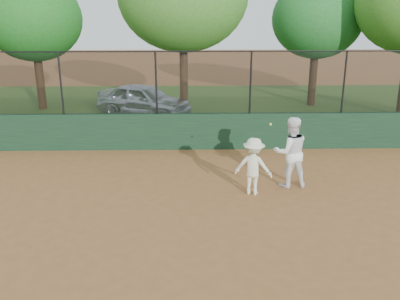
{
  "coord_description": "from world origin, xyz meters",
  "views": [
    {
      "loc": [
        0.56,
        -8.07,
        4.57
      ],
      "look_at": [
        0.8,
        2.2,
        1.2
      ],
      "focal_mm": 40.0,
      "sensor_mm": 36.0,
      "label": 1
    }
  ],
  "objects_px": {
    "player_main": "(253,166)",
    "tree_1": "(33,19)",
    "parked_car": "(144,100)",
    "player_second": "(290,152)",
    "tree_3": "(317,19)"
  },
  "relations": [
    {
      "from": "player_main",
      "to": "tree_1",
      "type": "distance_m",
      "value": 13.27
    },
    {
      "from": "parked_car",
      "to": "player_second",
      "type": "xyz_separation_m",
      "value": [
        4.55,
        -7.84,
        0.24
      ]
    },
    {
      "from": "player_second",
      "to": "player_main",
      "type": "bearing_deg",
      "value": 19.16
    },
    {
      "from": "parked_car",
      "to": "player_main",
      "type": "height_order",
      "value": "player_main"
    },
    {
      "from": "parked_car",
      "to": "tree_3",
      "type": "xyz_separation_m",
      "value": [
        7.73,
        2.03,
        3.24
      ]
    },
    {
      "from": "player_second",
      "to": "tree_1",
      "type": "xyz_separation_m",
      "value": [
        -9.33,
        9.33,
        3.01
      ]
    },
    {
      "from": "player_second",
      "to": "tree_3",
      "type": "height_order",
      "value": "tree_3"
    },
    {
      "from": "tree_1",
      "to": "tree_3",
      "type": "bearing_deg",
      "value": 2.47
    },
    {
      "from": "tree_1",
      "to": "player_main",
      "type": "bearing_deg",
      "value": -49.78
    },
    {
      "from": "player_main",
      "to": "tree_3",
      "type": "height_order",
      "value": "tree_3"
    },
    {
      "from": "tree_3",
      "to": "player_second",
      "type": "bearing_deg",
      "value": -107.87
    },
    {
      "from": "parked_car",
      "to": "tree_1",
      "type": "distance_m",
      "value": 5.97
    },
    {
      "from": "parked_car",
      "to": "tree_3",
      "type": "distance_m",
      "value": 8.63
    },
    {
      "from": "parked_car",
      "to": "player_second",
      "type": "distance_m",
      "value": 9.07
    },
    {
      "from": "player_second",
      "to": "tree_1",
      "type": "distance_m",
      "value": 13.54
    }
  ]
}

